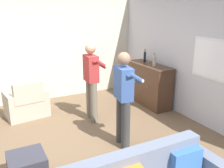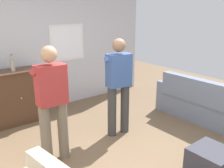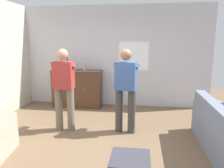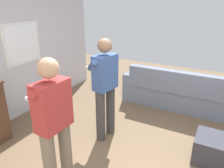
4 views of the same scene
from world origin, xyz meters
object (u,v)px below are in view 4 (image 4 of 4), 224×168
Objects in this scene: ottoman at (213,149)px; couch at (180,94)px; person_standing_right at (105,85)px; person_standing_left at (54,123)px.

couch is at bearing 28.86° from ottoman.
ottoman is 1.85m from person_standing_right.
ottoman is 0.30× the size of person_standing_right.
person_standing_right is at bearing 96.44° from ottoman.
ottoman is at bearing -48.39° from person_standing_left.
couch reaches higher than ottoman.
person_standing_right is (1.25, 0.07, 0.00)m from person_standing_left.
person_standing_right is (-0.19, 1.68, 0.75)m from ottoman.
person_standing_right reaches higher than couch.
person_standing_right is at bearing 3.04° from person_standing_left.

